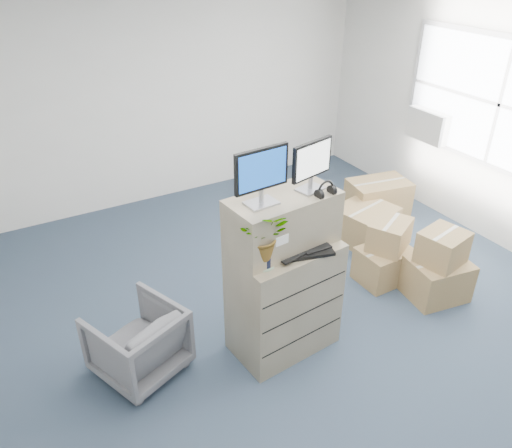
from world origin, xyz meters
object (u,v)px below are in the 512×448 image
(monitor_right, at_px, (312,163))
(water_bottle, at_px, (290,230))
(keyboard, at_px, (300,252))
(monitor_left, at_px, (262,174))
(potted_plant, at_px, (263,241))
(office_chair, at_px, (137,339))
(filing_cabinet_lower, at_px, (284,298))

(monitor_right, relative_size, water_bottle, 1.63)
(monitor_right, bearing_deg, water_bottle, 165.98)
(keyboard, distance_m, water_bottle, 0.21)
(monitor_left, distance_m, keyboard, 0.79)
(keyboard, distance_m, potted_plant, 0.42)
(monitor_left, xyz_separation_m, office_chair, (-1.05, 0.33, -1.46))
(monitor_left, xyz_separation_m, monitor_right, (0.48, 0.02, -0.02))
(monitor_left, height_order, monitor_right, monitor_left)
(monitor_right, bearing_deg, office_chair, 155.23)
(filing_cabinet_lower, bearing_deg, potted_plant, -162.44)
(monitor_right, distance_m, office_chair, 2.12)
(water_bottle, bearing_deg, keyboard, -92.90)
(water_bottle, bearing_deg, office_chair, 167.10)
(filing_cabinet_lower, height_order, office_chair, filing_cabinet_lower)
(filing_cabinet_lower, distance_m, monitor_left, 1.30)
(monitor_right, distance_m, water_bottle, 0.61)
(monitor_right, xyz_separation_m, water_bottle, (-0.19, 0.00, -0.58))
(water_bottle, xyz_separation_m, potted_plant, (-0.37, -0.17, 0.10))
(monitor_left, bearing_deg, water_bottle, -0.15)
(water_bottle, relative_size, office_chair, 0.37)
(monitor_right, xyz_separation_m, keyboard, (-0.20, -0.17, -0.69))
(monitor_right, relative_size, potted_plant, 0.82)
(monitor_right, height_order, potted_plant, monitor_right)
(filing_cabinet_lower, xyz_separation_m, monitor_left, (-0.23, 0.02, 1.28))
(filing_cabinet_lower, relative_size, monitor_left, 2.30)
(water_bottle, bearing_deg, potted_plant, -154.79)
(water_bottle, relative_size, potted_plant, 0.50)
(potted_plant, relative_size, office_chair, 0.73)
(monitor_left, bearing_deg, office_chair, 158.25)
(office_chair, bearing_deg, keyboard, 138.29)
(office_chair, bearing_deg, monitor_left, 140.78)
(water_bottle, bearing_deg, monitor_right, -0.70)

